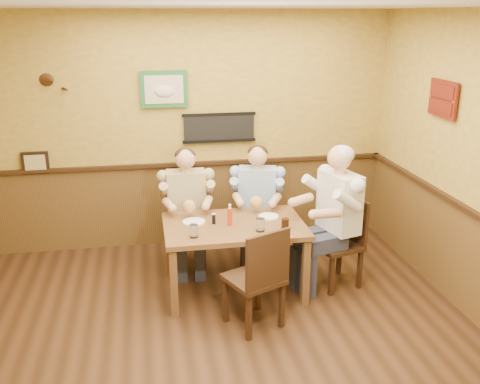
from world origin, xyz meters
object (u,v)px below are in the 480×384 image
at_px(cola_tumbler, 285,223).
at_px(pepper_shaker, 214,219).
at_px(chair_back_left, 188,230).
at_px(water_glass_left, 194,231).
at_px(salt_shaker, 214,218).
at_px(diner_tan_shirt, 187,215).
at_px(chair_back_right, 257,225).
at_px(chair_right_end, 337,243).
at_px(water_glass_mid, 260,225).
at_px(chair_near_side, 254,276).
at_px(dining_table, 234,232).
at_px(diner_white_elder, 338,225).
at_px(diner_blue_polo, 257,210).
at_px(hot_sauce_bottle, 230,216).

relative_size(cola_tumbler, pepper_shaker, 1.04).
relative_size(chair_back_left, water_glass_left, 6.97).
xyz_separation_m(chair_back_left, salt_shaker, (0.22, -0.62, 0.36)).
relative_size(diner_tan_shirt, cola_tumbler, 12.95).
xyz_separation_m(chair_back_right, chair_right_end, (0.70, -0.73, 0.05)).
distance_m(chair_back_left, water_glass_mid, 1.18).
xyz_separation_m(chair_back_right, water_glass_mid, (-0.16, -0.92, 0.38)).
xyz_separation_m(chair_near_side, diner_tan_shirt, (-0.49, 1.33, 0.13)).
height_order(diner_tan_shirt, salt_shaker, diner_tan_shirt).
bearing_deg(cola_tumbler, dining_table, 158.29).
bearing_deg(chair_back_left, water_glass_mid, -54.42).
height_order(chair_back_left, cola_tumbler, chair_back_left).
height_order(chair_near_side, diner_white_elder, diner_white_elder).
height_order(chair_back_left, water_glass_left, water_glass_left).
bearing_deg(diner_white_elder, water_glass_mid, -93.89).
relative_size(chair_right_end, chair_near_side, 0.97).
height_order(diner_blue_polo, water_glass_mid, diner_blue_polo).
relative_size(chair_near_side, water_glass_mid, 7.62).
height_order(dining_table, hot_sauce_bottle, hot_sauce_bottle).
distance_m(diner_white_elder, water_glass_left, 1.53).
bearing_deg(chair_near_side, cola_tumbler, -155.84).
bearing_deg(chair_back_left, hot_sauce_bottle, -61.53).
bearing_deg(salt_shaker, chair_near_side, -69.77).
height_order(chair_near_side, water_glass_mid, chair_near_side).
relative_size(chair_right_end, water_glass_left, 7.66).
bearing_deg(chair_right_end, chair_back_right, -152.35).
bearing_deg(chair_right_end, chair_back_left, -131.98).
height_order(chair_back_right, pepper_shaker, chair_back_right).
xyz_separation_m(chair_back_right, salt_shaker, (-0.58, -0.62, 0.37)).
bearing_deg(diner_tan_shirt, pepper_shaker, -70.45).
bearing_deg(chair_near_side, diner_white_elder, -173.45).
xyz_separation_m(dining_table, chair_back_right, (0.38, 0.69, -0.23)).
distance_m(cola_tumbler, pepper_shaker, 0.71).
xyz_separation_m(diner_tan_shirt, salt_shaker, (0.22, -0.62, 0.18)).
xyz_separation_m(water_glass_left, salt_shaker, (0.23, 0.33, -0.01)).
height_order(cola_tumbler, pepper_shaker, cola_tumbler).
distance_m(chair_right_end, water_glass_mid, 0.94).
relative_size(chair_right_end, water_glass_mid, 7.39).
relative_size(diner_white_elder, pepper_shaker, 14.87).
relative_size(diner_white_elder, cola_tumbler, 14.24).
xyz_separation_m(diner_tan_shirt, water_glass_mid, (0.63, -0.92, 0.19)).
bearing_deg(chair_near_side, chair_back_left, -94.28).
xyz_separation_m(diner_tan_shirt, hot_sauce_bottle, (0.37, -0.71, 0.23)).
bearing_deg(dining_table, water_glass_mid, -46.46).
relative_size(chair_back_right, water_glass_left, 6.94).
distance_m(chair_back_right, pepper_shaker, 0.94).
xyz_separation_m(diner_blue_polo, salt_shaker, (-0.58, -0.62, 0.18)).
height_order(chair_back_right, chair_near_side, chair_near_side).
xyz_separation_m(chair_back_left, chair_near_side, (0.49, -1.33, 0.06)).
height_order(water_glass_left, hot_sauce_bottle, hot_sauce_bottle).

